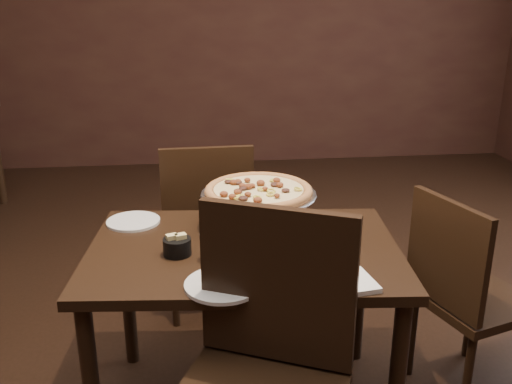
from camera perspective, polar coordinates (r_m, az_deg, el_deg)
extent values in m
cube|color=black|center=(5.41, -5.56, 17.39)|extent=(6.00, 0.02, 2.80)
cube|color=black|center=(2.08, -1.22, -5.97)|extent=(1.18, 0.84, 0.04)
cylinder|color=black|center=(2.57, -12.69, -10.01)|extent=(0.06, 0.06, 0.66)
cylinder|color=black|center=(2.57, 10.26, -9.80)|extent=(0.06, 0.06, 0.66)
cylinder|color=silver|center=(2.23, 0.25, -3.48)|extent=(0.15, 0.15, 0.01)
cylinder|color=silver|center=(2.21, 0.25, -1.94)|extent=(0.03, 0.03, 0.12)
cylinder|color=silver|center=(2.18, 0.25, -0.39)|extent=(0.11, 0.11, 0.01)
cylinder|color=#A8A9AE|center=(2.18, 0.26, -0.23)|extent=(0.44, 0.44, 0.01)
torus|color=#A8A9AE|center=(2.18, 0.26, -0.20)|extent=(0.45, 0.45, 0.01)
cylinder|color=brown|center=(2.18, 0.26, 0.01)|extent=(0.40, 0.40, 0.01)
torus|color=brown|center=(2.18, 0.26, 0.12)|extent=(0.42, 0.42, 0.03)
cylinder|color=tan|center=(2.18, 0.26, 0.26)|extent=(0.34, 0.34, 0.01)
cylinder|color=beige|center=(1.97, -4.74, -5.71)|extent=(0.06, 0.06, 0.08)
cylinder|color=silver|center=(1.95, -4.78, -4.42)|extent=(0.06, 0.06, 0.02)
ellipsoid|color=silver|center=(1.94, -4.79, -4.00)|extent=(0.03, 0.03, 0.01)
cylinder|color=maroon|center=(1.88, -2.11, -6.84)|extent=(0.06, 0.06, 0.08)
cylinder|color=silver|center=(1.86, -2.13, -5.46)|extent=(0.06, 0.06, 0.02)
ellipsoid|color=silver|center=(1.85, -2.13, -5.01)|extent=(0.03, 0.03, 0.01)
cylinder|color=black|center=(2.02, -7.89, -5.43)|extent=(0.10, 0.10, 0.06)
cube|color=#CEBB77|center=(2.01, -8.38, -5.09)|extent=(0.05, 0.04, 0.07)
cube|color=#CEBB77|center=(2.01, -7.53, -5.06)|extent=(0.05, 0.04, 0.07)
cube|color=white|center=(1.83, 9.22, -8.91)|extent=(0.18, 0.18, 0.02)
cylinder|color=silver|center=(2.33, -12.17, -2.89)|extent=(0.21, 0.21, 0.01)
cylinder|color=silver|center=(1.81, -3.31, -9.23)|extent=(0.24, 0.24, 0.01)
cone|color=silver|center=(1.90, 4.88, -3.11)|extent=(0.16, 0.16, 0.00)
cylinder|color=black|center=(1.90, 4.89, -3.02)|extent=(0.07, 0.13, 0.02)
cube|color=black|center=(2.91, -4.98, -3.70)|extent=(0.44, 0.44, 0.04)
cube|color=black|center=(2.64, -4.85, -0.23)|extent=(0.43, 0.04, 0.45)
cylinder|color=black|center=(3.17, -1.94, -6.13)|extent=(0.04, 0.04, 0.42)
cylinder|color=black|center=(3.15, -8.22, -6.48)|extent=(0.04, 0.04, 0.42)
cylinder|color=black|center=(2.86, -1.12, -9.06)|extent=(0.04, 0.04, 0.42)
cylinder|color=black|center=(2.85, -8.12, -9.46)|extent=(0.04, 0.04, 0.42)
cube|color=black|center=(1.69, 2.10, -9.32)|extent=(0.44, 0.23, 0.49)
cube|color=black|center=(2.48, 21.10, -10.02)|extent=(0.50, 0.50, 0.04)
cube|color=black|center=(2.26, 18.54, -5.89)|extent=(0.15, 0.39, 0.42)
cylinder|color=black|center=(2.78, 20.63, -11.68)|extent=(0.03, 0.03, 0.39)
cylinder|color=black|center=(2.39, 20.38, -17.08)|extent=(0.03, 0.03, 0.39)
cylinder|color=black|center=(2.59, 15.34, -13.56)|extent=(0.03, 0.03, 0.39)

